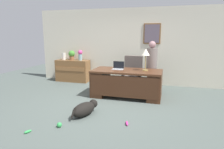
% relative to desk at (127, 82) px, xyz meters
% --- Properties ---
extents(ground_plane, '(12.00, 12.00, 0.00)m').
position_rel_desk_xyz_m(ground_plane, '(-0.30, -0.85, -0.43)').
color(ground_plane, '#4C5651').
extents(back_wall, '(7.00, 0.16, 2.70)m').
position_rel_desk_xyz_m(back_wall, '(-0.30, 1.75, 0.92)').
color(back_wall, beige).
rests_on(back_wall, ground_plane).
extents(desk, '(1.96, 0.94, 0.78)m').
position_rel_desk_xyz_m(desk, '(0.00, 0.00, 0.00)').
color(desk, '#4C2B19').
rests_on(desk, ground_plane).
extents(credenza, '(1.26, 0.50, 0.82)m').
position_rel_desk_xyz_m(credenza, '(-2.40, 1.40, -0.02)').
color(credenza, brown).
rests_on(credenza, ground_plane).
extents(armchair, '(0.60, 0.59, 1.08)m').
position_rel_desk_xyz_m(armchair, '(-0.00, 0.96, 0.06)').
color(armchair, '#564C47').
rests_on(armchair, ground_plane).
extents(person_standing, '(0.32, 0.32, 1.59)m').
position_rel_desk_xyz_m(person_standing, '(0.63, 0.67, 0.38)').
color(person_standing, '#262323').
rests_on(person_standing, ground_plane).
extents(dog_lying, '(0.49, 0.80, 0.30)m').
position_rel_desk_xyz_m(dog_lying, '(-0.60, -1.60, -0.27)').
color(dog_lying, black).
rests_on(dog_lying, ground_plane).
extents(laptop, '(0.32, 0.22, 0.23)m').
position_rel_desk_xyz_m(laptop, '(-0.28, 0.11, 0.41)').
color(laptop, '#B2B5BA').
rests_on(laptop, desk).
extents(desk_lamp, '(0.22, 0.22, 0.61)m').
position_rel_desk_xyz_m(desk_lamp, '(0.51, 0.10, 0.83)').
color(desk_lamp, '#9E8447').
rests_on(desk_lamp, desk).
extents(vase_with_flowers, '(0.17, 0.17, 0.38)m').
position_rel_desk_xyz_m(vase_with_flowers, '(-2.07, 1.40, 0.61)').
color(vase_with_flowers, '#82A7AF').
rests_on(vase_with_flowers, credenza).
extents(vase_empty, '(0.15, 0.15, 0.26)m').
position_rel_desk_xyz_m(vase_empty, '(-2.76, 1.40, 0.53)').
color(vase_empty, silver).
rests_on(vase_empty, credenza).
extents(potted_plant, '(0.24, 0.24, 0.36)m').
position_rel_desk_xyz_m(potted_plant, '(-2.43, 1.40, 0.59)').
color(potted_plant, brown).
rests_on(potted_plant, credenza).
extents(dog_toy_ball, '(0.10, 0.10, 0.10)m').
position_rel_desk_xyz_m(dog_toy_ball, '(-0.84, -2.28, -0.38)').
color(dog_toy_ball, green).
rests_on(dog_toy_ball, ground_plane).
extents(dog_toy_bone, '(0.11, 0.15, 0.05)m').
position_rel_desk_xyz_m(dog_toy_bone, '(-1.28, -2.65, -0.40)').
color(dog_toy_bone, green).
rests_on(dog_toy_bone, ground_plane).
extents(dog_toy_plush, '(0.10, 0.20, 0.05)m').
position_rel_desk_xyz_m(dog_toy_plush, '(0.39, -1.80, -0.40)').
color(dog_toy_plush, '#D8338C').
rests_on(dog_toy_plush, ground_plane).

